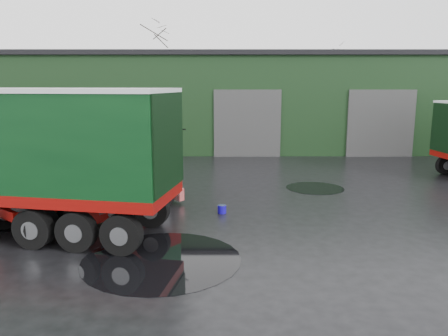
# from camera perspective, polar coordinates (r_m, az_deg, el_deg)

# --- Properties ---
(ground) EXTENTS (100.00, 100.00, 0.00)m
(ground) POSITION_cam_1_polar(r_m,az_deg,el_deg) (12.91, -2.62, -8.53)
(ground) COLOR black
(warehouse) EXTENTS (32.40, 12.40, 6.30)m
(warehouse) POSITION_cam_1_polar(r_m,az_deg,el_deg) (32.22, 2.49, 8.81)
(warehouse) COLOR black
(warehouse) RESTS_ON ground
(hero_tractor) EXTENTS (6.23, 6.83, 4.05)m
(hero_tractor) POSITION_cam_1_polar(r_m,az_deg,el_deg) (14.62, -17.57, 1.47)
(hero_tractor) COLOR #0C451B
(hero_tractor) RESTS_ON ground
(wash_bucket) EXTENTS (0.32, 0.32, 0.27)m
(wash_bucket) POSITION_cam_1_polar(r_m,az_deg,el_deg) (14.82, -0.28, -5.40)
(wash_bucket) COLOR #1608B5
(wash_bucket) RESTS_ON ground
(tree_back_a) EXTENTS (4.40, 4.40, 9.50)m
(tree_back_a) POSITION_cam_1_polar(r_m,az_deg,el_deg) (42.68, -9.12, 11.31)
(tree_back_a) COLOR black
(tree_back_a) RESTS_ON ground
(tree_back_b) EXTENTS (4.40, 4.40, 7.50)m
(tree_back_b) POSITION_cam_1_polar(r_m,az_deg,el_deg) (43.21, 12.71, 9.85)
(tree_back_b) COLOR black
(tree_back_b) RESTS_ON ground
(puddle_0) EXTENTS (3.97, 3.97, 0.01)m
(puddle_0) POSITION_cam_1_polar(r_m,az_deg,el_deg) (11.17, -8.13, -11.76)
(puddle_0) COLOR black
(puddle_0) RESTS_ON ground
(puddle_1) EXTENTS (2.41, 2.41, 0.01)m
(puddle_1) POSITION_cam_1_polar(r_m,az_deg,el_deg) (18.76, 11.79, -2.58)
(puddle_1) COLOR black
(puddle_1) RESTS_ON ground
(puddle_2) EXTENTS (3.62, 3.62, 0.01)m
(puddle_2) POSITION_cam_1_polar(r_m,az_deg,el_deg) (16.19, -27.03, -5.69)
(puddle_2) COLOR black
(puddle_2) RESTS_ON ground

